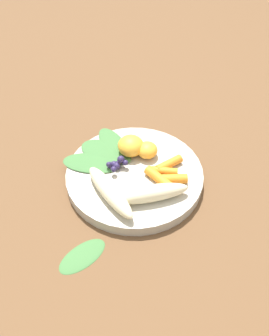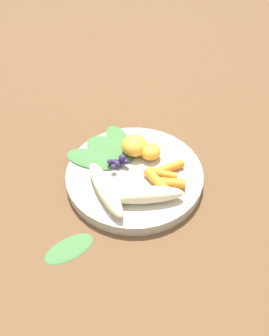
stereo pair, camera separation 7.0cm
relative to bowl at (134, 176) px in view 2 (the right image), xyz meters
name	(u,v)px [view 2 (the right image)]	position (x,y,z in m)	size (l,w,h in m)	color
ground_plane	(134,179)	(0.00, 0.00, -0.01)	(2.40, 2.40, 0.00)	brown
bowl	(134,176)	(0.00, 0.00, 0.00)	(0.27, 0.27, 0.02)	#B2AD9E
banana_peeled_left	(144,195)	(-0.05, -0.06, 0.03)	(0.14, 0.03, 0.03)	beige
banana_peeled_right	(105,189)	(-0.08, 0.01, 0.03)	(0.14, 0.03, 0.03)	beige
orange_segment_near	(135,146)	(0.04, 0.03, 0.03)	(0.05, 0.05, 0.04)	#F4A833
orange_segment_far	(149,151)	(0.05, 0.00, 0.03)	(0.04, 0.04, 0.03)	#F4A833
carrot_front	(157,180)	(0.00, -0.05, 0.02)	(0.02, 0.02, 0.06)	orange
carrot_mid_left	(172,183)	(0.01, -0.08, 0.02)	(0.02, 0.02, 0.05)	orange
carrot_mid_right	(164,174)	(0.02, -0.05, 0.02)	(0.02, 0.02, 0.05)	orange
carrot_rear	(170,168)	(0.04, -0.05, 0.02)	(0.02, 0.02, 0.06)	orange
blueberry_pile	(117,162)	(-0.01, 0.04, 0.02)	(0.05, 0.04, 0.03)	#2D234C
coconut_shred_patch	(99,162)	(-0.02, 0.07, 0.01)	(0.04, 0.04, 0.00)	white
kale_leaf_left	(120,144)	(0.04, 0.07, 0.01)	(0.12, 0.05, 0.01)	#3D7038
kale_leaf_right	(106,148)	(0.02, 0.09, 0.01)	(0.09, 0.06, 0.01)	#3D7038
kale_leaf_rear	(94,159)	(-0.02, 0.08, 0.01)	(0.12, 0.06, 0.01)	#3D7038
kale_leaf_stray	(69,248)	(-0.19, -0.01, -0.01)	(0.09, 0.04, 0.01)	#3D7038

